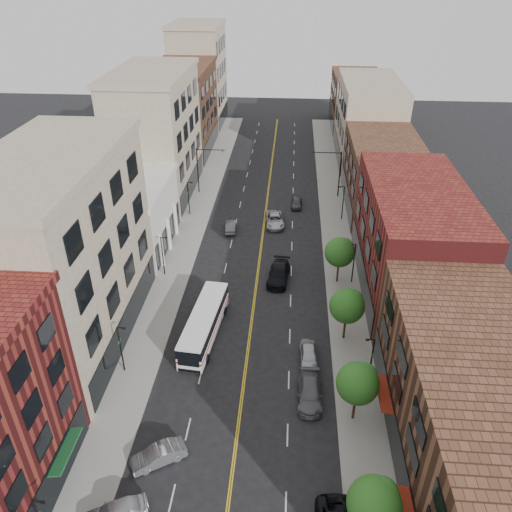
% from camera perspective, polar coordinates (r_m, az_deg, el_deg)
% --- Properties ---
extents(ground, '(220.00, 220.00, 0.00)m').
position_cam_1_polar(ground, '(41.07, -2.45, -21.60)').
color(ground, black).
rests_on(ground, ground).
extents(sidewalk_left, '(4.00, 110.00, 0.15)m').
position_cam_1_polar(sidewalk_left, '(69.24, -7.52, 2.86)').
color(sidewalk_left, gray).
rests_on(sidewalk_left, ground).
extents(sidewalk_right, '(4.00, 110.00, 0.15)m').
position_cam_1_polar(sidewalk_right, '(68.24, 9.20, 2.27)').
color(sidewalk_right, gray).
rests_on(sidewalk_right, ground).
extents(bldg_l_tanoffice, '(10.00, 22.00, 18.00)m').
position_cam_1_polar(bldg_l_tanoffice, '(48.90, -21.14, -0.06)').
color(bldg_l_tanoffice, gray).
rests_on(bldg_l_tanoffice, ground).
extents(bldg_l_white, '(10.00, 14.00, 8.00)m').
position_cam_1_polar(bldg_l_white, '(65.80, -14.41, 4.36)').
color(bldg_l_white, silver).
rests_on(bldg_l_white, ground).
extents(bldg_l_far_a, '(10.00, 20.00, 18.00)m').
position_cam_1_polar(bldg_l_far_a, '(79.03, -11.31, 13.23)').
color(bldg_l_far_a, gray).
rests_on(bldg_l_far_a, ground).
extents(bldg_l_far_b, '(10.00, 20.00, 15.00)m').
position_cam_1_polar(bldg_l_far_b, '(98.09, -8.31, 16.08)').
color(bldg_l_far_b, '#553222').
rests_on(bldg_l_far_b, ground).
extents(bldg_l_far_c, '(10.00, 16.00, 20.00)m').
position_cam_1_polar(bldg_l_far_c, '(114.70, -6.55, 19.68)').
color(bldg_l_far_c, gray).
rests_on(bldg_l_far_c, ground).
extents(bldg_r_near, '(10.00, 26.00, 10.00)m').
position_cam_1_polar(bldg_r_near, '(39.45, 23.96, -16.94)').
color(bldg_r_near, '#553222').
rests_on(bldg_r_near, ground).
extents(bldg_r_mid, '(10.00, 22.00, 12.00)m').
position_cam_1_polar(bldg_r_mid, '(57.07, 17.42, 1.80)').
color(bldg_r_mid, maroon).
rests_on(bldg_r_mid, ground).
extents(bldg_r_far_a, '(10.00, 20.00, 10.00)m').
position_cam_1_polar(bldg_r_far_a, '(76.10, 14.33, 8.94)').
color(bldg_r_far_a, '#553222').
rests_on(bldg_r_far_a, ground).
extents(bldg_r_far_b, '(10.00, 22.00, 14.00)m').
position_cam_1_polar(bldg_r_far_b, '(95.12, 12.65, 14.87)').
color(bldg_r_far_b, gray).
rests_on(bldg_r_far_b, ground).
extents(bldg_r_far_c, '(10.00, 18.00, 11.00)m').
position_cam_1_polar(bldg_r_far_c, '(114.67, 11.36, 16.98)').
color(bldg_r_far_c, '#553222').
rests_on(bldg_r_far_c, ground).
extents(tree_r_0, '(3.40, 3.40, 5.59)m').
position_cam_1_polar(tree_r_0, '(34.66, 13.52, -25.69)').
color(tree_r_0, black).
rests_on(tree_r_0, sidewalk_right).
extents(tree_r_1, '(3.40, 3.40, 5.59)m').
position_cam_1_polar(tree_r_1, '(40.91, 11.67, -13.92)').
color(tree_r_1, black).
rests_on(tree_r_1, sidewalk_right).
extents(tree_r_2, '(3.40, 3.40, 5.59)m').
position_cam_1_polar(tree_r_2, '(48.44, 10.47, -5.52)').
color(tree_r_2, black).
rests_on(tree_r_2, sidewalk_right).
extents(tree_r_3, '(3.40, 3.40, 5.59)m').
position_cam_1_polar(tree_r_3, '(56.73, 9.63, 0.53)').
color(tree_r_3, black).
rests_on(tree_r_3, sidewalk_right).
extents(lamp_l_1, '(0.81, 0.55, 5.05)m').
position_cam_1_polar(lamp_l_1, '(46.40, -15.18, -9.96)').
color(lamp_l_1, black).
rests_on(lamp_l_1, sidewalk_left).
extents(lamp_l_2, '(0.81, 0.55, 5.05)m').
position_cam_1_polar(lamp_l_2, '(58.74, -10.60, 0.26)').
color(lamp_l_2, black).
rests_on(lamp_l_2, sidewalk_left).
extents(lamp_l_3, '(0.81, 0.55, 5.05)m').
position_cam_1_polar(lamp_l_3, '(72.53, -7.69, 6.78)').
color(lamp_l_3, black).
rests_on(lamp_l_3, sidewalk_left).
extents(lamp_r_1, '(0.81, 0.55, 5.05)m').
position_cam_1_polar(lamp_r_1, '(44.75, 13.01, -11.41)').
color(lamp_r_1, black).
rests_on(lamp_r_1, sidewalk_right).
extents(lamp_r_2, '(0.81, 0.55, 5.05)m').
position_cam_1_polar(lamp_r_2, '(57.45, 11.08, -0.56)').
color(lamp_r_2, black).
rests_on(lamp_r_2, sidewalk_right).
extents(lamp_r_3, '(0.81, 0.55, 5.05)m').
position_cam_1_polar(lamp_r_3, '(71.49, 9.89, 6.21)').
color(lamp_r_3, black).
rests_on(lamp_r_3, sidewalk_right).
extents(signal_mast_left, '(4.49, 0.18, 7.20)m').
position_cam_1_polar(signal_mast_left, '(79.00, -6.18, 10.29)').
color(signal_mast_left, black).
rests_on(signal_mast_left, sidewalk_left).
extents(signal_mast_right, '(4.49, 0.18, 7.20)m').
position_cam_1_polar(signal_mast_right, '(78.11, 9.05, 9.83)').
color(signal_mast_right, black).
rests_on(signal_mast_right, sidewalk_right).
extents(city_bus, '(3.48, 11.13, 2.82)m').
position_cam_1_polar(city_bus, '(49.76, -5.94, -7.59)').
color(city_bus, white).
rests_on(city_bus, ground).
extents(car_angle_b, '(4.32, 3.40, 1.37)m').
position_cam_1_polar(car_angle_b, '(40.73, -11.10, -21.45)').
color(car_angle_b, '#ABAEB3').
rests_on(car_angle_b, ground).
extents(car_parked_mid, '(2.04, 4.96, 1.44)m').
position_cam_1_polar(car_parked_mid, '(44.25, 6.17, -15.29)').
color(car_parked_mid, '#535358').
rests_on(car_parked_mid, ground).
extents(car_parked_far, '(1.80, 4.16, 1.40)m').
position_cam_1_polar(car_parked_far, '(47.60, 6.06, -11.24)').
color(car_parked_far, '#A9ACB1').
rests_on(car_parked_far, ground).
extents(car_lane_behind, '(1.67, 3.95, 1.27)m').
position_cam_1_polar(car_lane_behind, '(68.70, -2.92, 3.40)').
color(car_lane_behind, '#57565C').
rests_on(car_lane_behind, ground).
extents(car_lane_a, '(2.86, 5.85, 1.64)m').
position_cam_1_polar(car_lane_a, '(58.12, 2.61, -2.05)').
color(car_lane_a, black).
rests_on(car_lane_a, ground).
extents(car_lane_b, '(3.00, 5.51, 1.47)m').
position_cam_1_polar(car_lane_b, '(70.21, 2.15, 4.15)').
color(car_lane_b, '#B3B6BB').
rests_on(car_lane_b, ground).
extents(car_lane_c, '(1.65, 3.88, 1.31)m').
position_cam_1_polar(car_lane_c, '(75.67, 4.66, 6.10)').
color(car_lane_c, '#414145').
rests_on(car_lane_c, ground).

